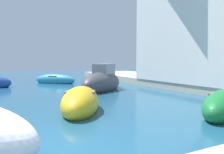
# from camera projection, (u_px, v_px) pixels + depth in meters

# --- Properties ---
(quay_promenade) EXTENTS (44.00, 32.00, 0.50)m
(quay_promenade) POSITION_uv_depth(u_px,v_px,m) (199.00, 126.00, 6.13)
(quay_promenade) COLOR #BCB29E
(quay_promenade) RESTS_ON ground
(moored_boat_2) EXTENTS (4.59, 4.23, 2.05)m
(moored_boat_2) POSITION_uv_depth(u_px,v_px,m) (102.00, 82.00, 15.22)
(moored_boat_2) COLOR #3F3F47
(moored_boat_2) RESTS_ON ground
(moored_boat_5) EXTENTS (3.32, 3.40, 1.00)m
(moored_boat_5) POSITION_uv_depth(u_px,v_px,m) (55.00, 80.00, 19.76)
(moored_boat_5) COLOR teal
(moored_boat_5) RESTS_ON ground
(moored_boat_9) EXTENTS (2.80, 3.61, 1.23)m
(moored_boat_9) POSITION_uv_depth(u_px,v_px,m) (80.00, 103.00, 8.93)
(moored_boat_9) COLOR gold
(moored_boat_9) RESTS_ON ground
(waterfront_building_main) EXTENTS (6.48, 9.35, 7.94)m
(waterfront_building_main) POSITION_uv_depth(u_px,v_px,m) (211.00, 22.00, 15.87)
(waterfront_building_main) COLOR white
(waterfront_building_main) RESTS_ON quay_promenade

